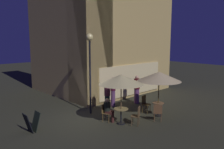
# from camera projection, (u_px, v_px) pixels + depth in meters

# --- Properties ---
(ground_plane) EXTENTS (60.00, 60.00, 0.00)m
(ground_plane) POSITION_uv_depth(u_px,v_px,m) (84.00, 119.00, 11.80)
(ground_plane) COLOR #2C2C20
(cafe_building) EXTENTS (8.44, 7.67, 9.82)m
(cafe_building) POSITION_uv_depth(u_px,v_px,m) (98.00, 27.00, 16.46)
(cafe_building) COLOR tan
(cafe_building) RESTS_ON ground
(street_lamp_near_corner) EXTENTS (0.38, 0.38, 4.32)m
(street_lamp_near_corner) POSITION_uv_depth(u_px,v_px,m) (90.00, 54.00, 12.30)
(street_lamp_near_corner) COLOR black
(street_lamp_near_corner) RESTS_ON ground
(menu_sandwich_board) EXTENTS (0.64, 0.57, 0.84)m
(menu_sandwich_board) POSITION_uv_depth(u_px,v_px,m) (32.00, 122.00, 10.20)
(menu_sandwich_board) COLOR black
(menu_sandwich_board) RESTS_ON ground
(cafe_table_0) EXTENTS (0.61, 0.61, 0.72)m
(cafe_table_0) POSITION_uv_depth(u_px,v_px,m) (158.00, 107.00, 12.29)
(cafe_table_0) COLOR black
(cafe_table_0) RESTS_ON ground
(cafe_table_1) EXTENTS (0.69, 0.69, 0.75)m
(cafe_table_1) POSITION_uv_depth(u_px,v_px,m) (121.00, 113.00, 11.14)
(cafe_table_1) COLOR black
(cafe_table_1) RESTS_ON ground
(patio_umbrella_0) EXTENTS (2.27, 2.27, 2.36)m
(patio_umbrella_0) POSITION_uv_depth(u_px,v_px,m) (159.00, 77.00, 12.04)
(patio_umbrella_0) COLOR black
(patio_umbrella_0) RESTS_ON ground
(patio_umbrella_1) EXTENTS (2.12, 2.12, 2.41)m
(patio_umbrella_1) POSITION_uv_depth(u_px,v_px,m) (121.00, 80.00, 10.89)
(patio_umbrella_1) COLOR black
(patio_umbrella_1) RESTS_ON ground
(cafe_chair_0) EXTENTS (0.43, 0.43, 0.97)m
(cafe_chair_0) POSITION_uv_depth(u_px,v_px,m) (145.00, 102.00, 12.78)
(cafe_chair_0) COLOR #53401A
(cafe_chair_0) RESTS_ON ground
(cafe_chair_1) EXTENTS (0.58, 0.58, 0.87)m
(cafe_chair_1) POSITION_uv_depth(u_px,v_px,m) (158.00, 111.00, 11.43)
(cafe_chair_1) COLOR brown
(cafe_chair_1) RESTS_ON ground
(cafe_chair_2) EXTENTS (0.52, 0.52, 0.93)m
(cafe_chair_2) POSITION_uv_depth(u_px,v_px,m) (137.00, 114.00, 10.90)
(cafe_chair_2) COLOR brown
(cafe_chair_2) RESTS_ON ground
(cafe_chair_3) EXTENTS (0.53, 0.53, 0.89)m
(cafe_chair_3) POSITION_uv_depth(u_px,v_px,m) (105.00, 111.00, 11.45)
(cafe_chair_3) COLOR brown
(cafe_chair_3) RESTS_ON ground
(patron_seated_0) EXTENTS (0.45, 0.53, 1.18)m
(patron_seated_0) POSITION_uv_depth(u_px,v_px,m) (108.00, 109.00, 11.38)
(patron_seated_0) COLOR #45211D
(patron_seated_0) RESTS_ON ground
(patron_standing_1) EXTENTS (0.37, 0.37, 1.77)m
(patron_standing_1) POSITION_uv_depth(u_px,v_px,m) (137.00, 89.00, 14.69)
(patron_standing_1) COLOR #643666
(patron_standing_1) RESTS_ON ground
(patron_standing_2) EXTENTS (0.33, 0.33, 1.77)m
(patron_standing_2) POSITION_uv_depth(u_px,v_px,m) (107.00, 97.00, 12.80)
(patron_standing_2) COLOR black
(patron_standing_2) RESTS_ON ground
(patron_standing_3) EXTENTS (0.30, 0.30, 1.78)m
(patron_standing_3) POSITION_uv_depth(u_px,v_px,m) (113.00, 92.00, 13.95)
(patron_standing_3) COLOR #5B3763
(patron_standing_3) RESTS_ON ground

